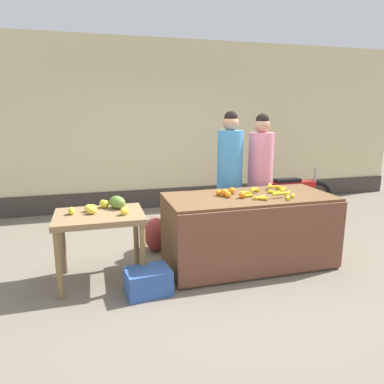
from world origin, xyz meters
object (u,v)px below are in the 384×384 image
vendor_woman_blue_shirt (229,179)px  vendor_woman_pink_shirt (260,178)px  produce_sack (156,234)px  produce_crate (148,281)px  parked_motorcycle (292,196)px

vendor_woman_blue_shirt → vendor_woman_pink_shirt: bearing=0.1°
vendor_woman_blue_shirt → produce_sack: size_ratio=4.03×
vendor_woman_blue_shirt → produce_sack: vendor_woman_blue_shirt is taller
vendor_woman_blue_shirt → produce_crate: size_ratio=4.12×
produce_crate → produce_sack: 1.15m
parked_motorcycle → vendor_woman_blue_shirt: bearing=-151.8°
produce_crate → produce_sack: size_ratio=0.98×
parked_motorcycle → produce_crate: (-2.75, -1.90, -0.27)m
produce_crate → produce_sack: bearing=76.1°
vendor_woman_pink_shirt → produce_sack: bearing=-179.5°
produce_sack → produce_crate: bearing=-103.9°
vendor_woman_pink_shirt → parked_motorcycle: bearing=37.9°
parked_motorcycle → produce_sack: parked_motorcycle is taller
vendor_woman_pink_shirt → parked_motorcycle: (1.00, 0.78, -0.49)m
vendor_woman_blue_shirt → produce_crate: vendor_woman_blue_shirt is taller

